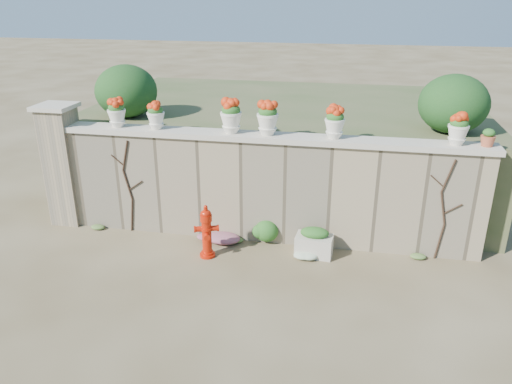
% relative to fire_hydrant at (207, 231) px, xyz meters
% --- Properties ---
extents(ground, '(80.00, 80.00, 0.00)m').
position_rel_fire_hydrant_xyz_m(ground, '(0.89, -0.87, -0.51)').
color(ground, brown).
rests_on(ground, ground).
extents(stone_wall, '(8.00, 0.40, 2.00)m').
position_rel_fire_hydrant_xyz_m(stone_wall, '(0.89, 0.93, 0.49)').
color(stone_wall, gray).
rests_on(stone_wall, ground).
extents(wall_cap, '(8.10, 0.52, 0.10)m').
position_rel_fire_hydrant_xyz_m(wall_cap, '(0.89, 0.93, 1.54)').
color(wall_cap, beige).
rests_on(wall_cap, stone_wall).
extents(gate_pillar, '(0.72, 0.72, 2.48)m').
position_rel_fire_hydrant_xyz_m(gate_pillar, '(-3.26, 0.93, 0.75)').
color(gate_pillar, gray).
rests_on(gate_pillar, ground).
extents(raised_fill, '(9.00, 6.00, 2.00)m').
position_rel_fire_hydrant_xyz_m(raised_fill, '(0.89, 4.13, 0.49)').
color(raised_fill, '#384C23').
rests_on(raised_fill, ground).
extents(back_shrub_left, '(1.30, 1.30, 1.10)m').
position_rel_fire_hydrant_xyz_m(back_shrub_left, '(-2.31, 2.13, 2.04)').
color(back_shrub_left, '#143814').
rests_on(back_shrub_left, raised_fill).
extents(back_shrub_right, '(1.30, 1.30, 1.10)m').
position_rel_fire_hydrant_xyz_m(back_shrub_right, '(4.29, 2.13, 2.04)').
color(back_shrub_right, '#143814').
rests_on(back_shrub_right, raised_fill).
extents(vine_left, '(0.60, 0.04, 1.91)m').
position_rel_fire_hydrant_xyz_m(vine_left, '(-1.78, 0.71, 0.48)').
color(vine_left, black).
rests_on(vine_left, ground).
extents(vine_right, '(0.60, 0.04, 1.91)m').
position_rel_fire_hydrant_xyz_m(vine_right, '(4.12, 0.71, 0.48)').
color(vine_right, black).
rests_on(vine_right, ground).
extents(fire_hydrant, '(0.44, 0.31, 1.01)m').
position_rel_fire_hydrant_xyz_m(fire_hydrant, '(0.00, 0.00, 0.00)').
color(fire_hydrant, '#B81A07').
rests_on(fire_hydrant, ground).
extents(planter_box, '(0.70, 0.44, 0.56)m').
position_rel_fire_hydrant_xyz_m(planter_box, '(1.91, 0.42, -0.25)').
color(planter_box, beige).
rests_on(planter_box, ground).
extents(green_shrub, '(0.58, 0.53, 0.56)m').
position_rel_fire_hydrant_xyz_m(green_shrub, '(0.94, 0.68, -0.23)').
color(green_shrub, '#1E5119').
rests_on(green_shrub, ground).
extents(magenta_clump, '(0.84, 0.56, 0.22)m').
position_rel_fire_hydrant_xyz_m(magenta_clump, '(0.01, 0.63, -0.40)').
color(magenta_clump, '#C22683').
rests_on(magenta_clump, ground).
extents(white_flowers, '(0.46, 0.37, 0.17)m').
position_rel_fire_hydrant_xyz_m(white_flowers, '(1.76, 0.22, -0.43)').
color(white_flowers, white).
rests_on(white_flowers, ground).
extents(urn_pot_0, '(0.35, 0.35, 0.54)m').
position_rel_fire_hydrant_xyz_m(urn_pot_0, '(-1.98, 0.93, 1.86)').
color(urn_pot_0, silver).
rests_on(urn_pot_0, wall_cap).
extents(urn_pot_1, '(0.33, 0.33, 0.52)m').
position_rel_fire_hydrant_xyz_m(urn_pot_1, '(-1.19, 0.93, 1.85)').
color(urn_pot_1, silver).
rests_on(urn_pot_1, wall_cap).
extents(urn_pot_2, '(0.39, 0.39, 0.62)m').
position_rel_fire_hydrant_xyz_m(urn_pot_2, '(0.26, 0.93, 1.90)').
color(urn_pot_2, silver).
rests_on(urn_pot_2, wall_cap).
extents(urn_pot_3, '(0.39, 0.39, 0.62)m').
position_rel_fire_hydrant_xyz_m(urn_pot_3, '(0.94, 0.93, 1.90)').
color(urn_pot_3, silver).
rests_on(urn_pot_3, wall_cap).
extents(urn_pot_4, '(0.36, 0.36, 0.56)m').
position_rel_fire_hydrant_xyz_m(urn_pot_4, '(2.14, 0.93, 1.87)').
color(urn_pot_4, silver).
rests_on(urn_pot_4, wall_cap).
extents(urn_pot_5, '(0.35, 0.35, 0.55)m').
position_rel_fire_hydrant_xyz_m(urn_pot_5, '(4.20, 0.93, 1.86)').
color(urn_pot_5, silver).
rests_on(urn_pot_5, wall_cap).
extents(terracotta_pot, '(0.24, 0.24, 0.29)m').
position_rel_fire_hydrant_xyz_m(terracotta_pot, '(4.69, 0.93, 1.73)').
color(terracotta_pot, '#AE5335').
rests_on(terracotta_pot, wall_cap).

